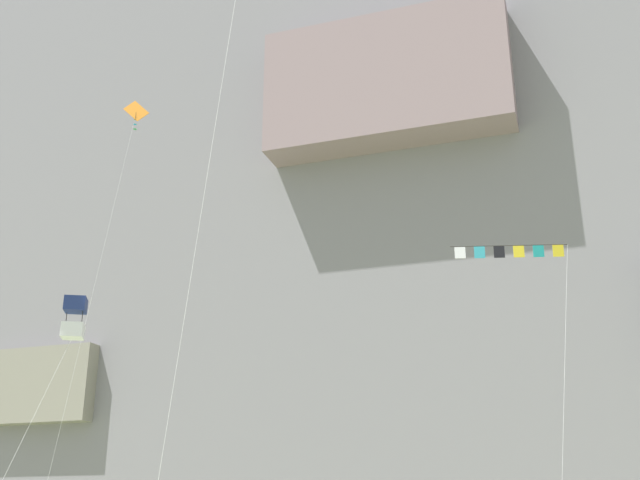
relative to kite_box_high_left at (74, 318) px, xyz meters
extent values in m
cube|color=gray|center=(10.59, 31.14, 23.91)|extent=(180.00, 25.86, 71.89)
cube|color=gray|center=(-15.48, 18.58, 0.61)|extent=(8.73, 3.15, 5.34)
cube|color=gray|center=(10.59, 17.25, 19.87)|extent=(16.86, 3.67, 9.34)
cylinder|color=silver|center=(12.14, -11.66, -1.75)|extent=(0.72, 2.63, 20.33)
cube|color=navy|center=(0.00, 0.01, 0.62)|extent=(1.25, 1.25, 0.65)
cube|color=white|center=(0.00, 0.01, -0.58)|extent=(1.25, 1.25, 0.65)
cylinder|color=black|center=(0.42, 0.01, 0.02)|extent=(0.03, 0.03, 1.75)
cylinder|color=black|center=(-0.42, 0.01, 0.02)|extent=(0.03, 0.03, 1.75)
cylinder|color=silver|center=(0.00, -2.87, -6.41)|extent=(0.02, 5.78, 11.01)
cube|color=orange|center=(-2.92, 7.71, 15.09)|extent=(1.50, 0.62, 1.57)
cylinder|color=black|center=(-2.92, 7.71, 15.09)|extent=(0.21, 0.30, 1.28)
cube|color=#8CCC33|center=(-2.90, 7.71, 14.50)|extent=(0.16, 0.13, 0.09)
cube|color=#38B2D1|center=(-2.91, 7.71, 14.17)|extent=(0.16, 0.13, 0.09)
cube|color=green|center=(-2.89, 7.71, 13.84)|extent=(0.16, 0.12, 0.09)
cylinder|color=silver|center=(-3.33, 5.52, 1.49)|extent=(0.85, 4.41, 26.81)
cylinder|color=black|center=(18.48, 7.50, 3.86)|extent=(5.35, 1.47, 0.03)
cube|color=yellow|center=(20.71, 8.10, 3.55)|extent=(0.52, 0.22, 0.57)
cube|color=teal|center=(19.82, 7.86, 3.55)|extent=(0.51, 0.21, 0.57)
cube|color=yellow|center=(18.93, 7.62, 3.55)|extent=(0.51, 0.19, 0.57)
cube|color=black|center=(18.04, 7.38, 3.55)|extent=(0.51, 0.20, 0.57)
cube|color=#38B2D1|center=(17.15, 7.14, 3.55)|extent=(0.52, 0.22, 0.57)
cube|color=white|center=(16.26, 6.90, 3.55)|extent=(0.50, 0.18, 0.57)
cylinder|color=silver|center=(20.27, 5.59, -4.03)|extent=(1.79, 5.29, 15.77)
camera|label=1|loc=(21.06, -28.28, -8.51)|focal=43.54mm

